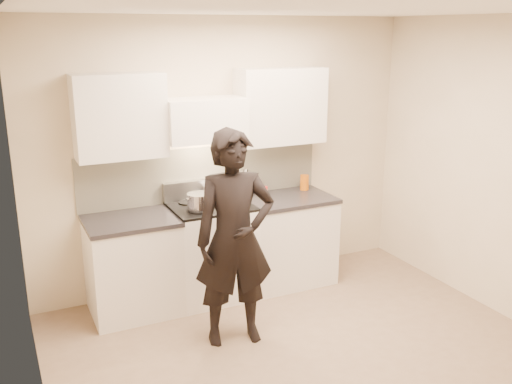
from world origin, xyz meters
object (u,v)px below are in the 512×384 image
Objects in this scene: counter_right at (286,239)px; person at (235,239)px; utensil_crock at (246,188)px; stove at (212,250)px; wok at (219,189)px.

person reaches higher than counter_right.
person is (-0.59, -1.07, -0.09)m from utensil_crock.
stove is 0.98m from person.
person reaches higher than utensil_crock.
utensil_crock is at bearing 10.84° from wok.
person is at bearing -104.99° from wok.
counter_right is 0.91m from wok.
person is at bearing -137.67° from counter_right.
counter_right is at bearing -29.61° from utensil_crock.
stove is at bearing -156.30° from utensil_crock.
person is at bearing -97.95° from stove.
wok is at bearing -169.16° from utensil_crock.
utensil_crock is (-0.36, 0.21, 0.54)m from counter_right.
person reaches higher than stove.
stove is 0.61m from wok.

